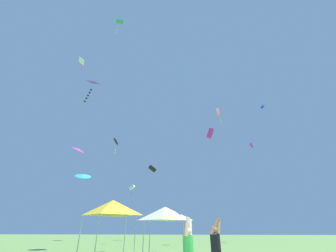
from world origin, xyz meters
TOP-DOWN VIEW (x-y plane):
  - person_flyer_black at (0.83, 1.92)m, footprint 0.54×0.66m
  - person_watcher_green at (-0.14, 1.49)m, footprint 0.34×0.73m
  - canopy_tent_white at (-1.80, 10.60)m, footprint 2.99×2.99m
  - canopy_tent_yellow at (-5.85, 10.28)m, footprint 3.45×3.45m
  - kite_black_box at (-5.87, 29.81)m, footprint 1.38×1.35m
  - kite_blue_diamond at (12.24, 22.86)m, footprint 0.65×0.66m
  - kite_magenta_delta at (-9.37, 10.11)m, footprint 1.46×1.50m
  - kite_pink_box at (4.97, 21.02)m, footprint 0.68×0.75m
  - kite_purple_diamond at (-9.15, 10.05)m, footprint 1.66×1.76m
  - kite_white_diamond at (-12.94, 13.34)m, footprint 0.82×0.91m
  - kite_black_delta at (-12.51, 28.59)m, footprint 1.53×1.79m
  - kite_cyan_delta at (-10.40, 13.86)m, footprint 2.04×2.00m
  - kite_green_diamond at (-8.53, 12.90)m, footprint 1.13×1.34m
  - kite_purple_box at (10.82, 26.74)m, footprint 0.75×0.88m
  - kite_white_box at (-7.17, 21.40)m, footprint 0.83×0.61m
  - kite_magenta_box at (2.23, 11.07)m, footprint 0.77×0.56m

SIDE VIEW (x-z plane):
  - person_watcher_green at x=-0.14m, z-range 0.02..2.11m
  - person_flyer_black at x=0.83m, z-range 0.06..2.14m
  - canopy_tent_white at x=-1.80m, z-range 1.12..4.32m
  - canopy_tent_yellow at x=-5.85m, z-range 1.29..4.98m
  - kite_white_box at x=-7.17m, z-range 5.66..7.31m
  - kite_cyan_delta at x=-10.40m, z-range 6.07..6.94m
  - kite_magenta_delta at x=-9.37m, z-range 7.58..8.24m
  - kite_magenta_box at x=2.23m, z-range 8.96..9.93m
  - kite_black_box at x=-5.87m, z-range 10.60..11.65m
  - kite_purple_box at x=10.82m, z-range 13.54..14.22m
  - kite_purple_diamond at x=-9.15m, z-range 13.48..16.46m
  - kite_black_delta at x=-12.51m, z-range 14.38..17.53m
  - kite_pink_box at x=4.97m, z-range 15.78..18.42m
  - kite_blue_diamond at x=12.24m, z-range 18.49..19.20m
  - kite_white_diamond at x=-12.94m, z-range 20.17..21.97m
  - kite_green_diamond at x=-8.53m, z-range 26.33..28.72m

